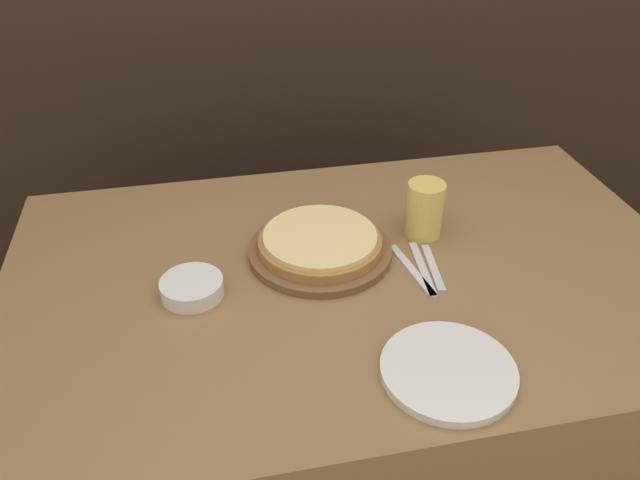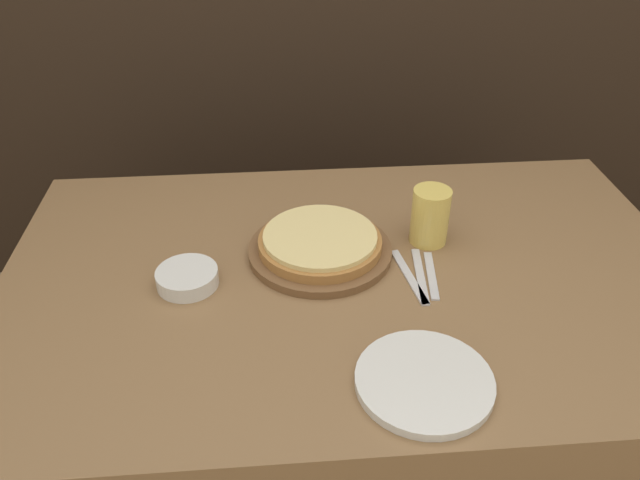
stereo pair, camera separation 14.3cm
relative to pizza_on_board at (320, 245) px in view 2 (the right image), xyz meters
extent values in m
plane|color=#756047|center=(0.06, -0.07, -0.74)|extent=(12.00, 12.00, 0.00)
cube|color=olive|center=(0.06, -0.07, -0.38)|extent=(1.56, 0.98, 0.71)
cylinder|color=brown|center=(0.00, 0.00, -0.02)|extent=(0.33, 0.33, 0.02)
cylinder|color=#A87038|center=(0.00, 0.00, 0.01)|extent=(0.29, 0.29, 0.02)
cylinder|color=#EAD184|center=(0.00, 0.00, 0.02)|extent=(0.26, 0.26, 0.01)
cylinder|color=#E5C65B|center=(0.26, 0.04, 0.04)|extent=(0.09, 0.09, 0.14)
cylinder|color=white|center=(0.26, 0.04, 0.10)|extent=(0.09, 0.09, 0.02)
cylinder|color=silver|center=(0.15, -0.42, -0.02)|extent=(0.25, 0.25, 0.02)
cylinder|color=silver|center=(-0.30, -0.09, -0.01)|extent=(0.13, 0.13, 0.04)
cube|color=silver|center=(0.19, -0.10, -0.02)|extent=(0.05, 0.20, 0.00)
cube|color=silver|center=(0.21, -0.10, -0.02)|extent=(0.04, 0.20, 0.00)
cube|color=silver|center=(0.24, -0.10, -0.02)|extent=(0.04, 0.17, 0.00)
camera|label=1|loc=(-0.24, -1.16, 0.82)|focal=35.00mm
camera|label=2|loc=(-0.10, -1.18, 0.82)|focal=35.00mm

